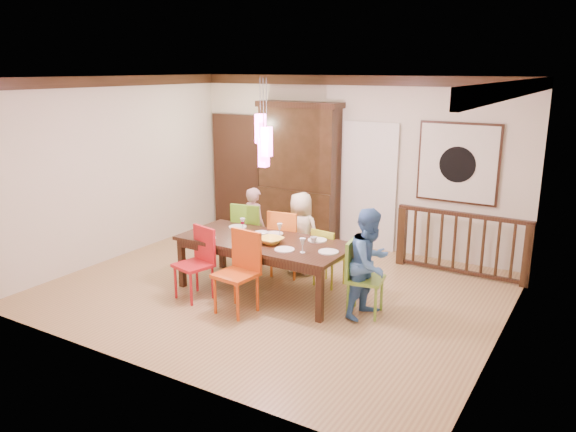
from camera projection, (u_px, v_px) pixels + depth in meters
The scene contains 37 objects.
floor at pixel (275, 290), 7.89m from camera, with size 6.00×6.00×0.00m, color #977149.
ceiling at pixel (273, 78), 7.15m from camera, with size 6.00×6.00×0.00m, color white.
wall_back at pixel (352, 163), 9.59m from camera, with size 6.00×6.00×0.00m, color beige.
wall_left at pixel (116, 169), 9.01m from camera, with size 5.00×5.00×0.00m, color beige.
wall_right at pixel (510, 219), 6.03m from camera, with size 5.00×5.00×0.00m, color beige.
crown_molding at pixel (273, 84), 7.17m from camera, with size 6.00×5.00×0.16m, color black, non-canonical shape.
panel_door at pixel (237, 173), 10.84m from camera, with size 1.04×0.07×2.24m, color black.
white_doorway at pixel (369, 188), 9.49m from camera, with size 0.97×0.05×2.22m, color silver.
painting at pixel (458, 163), 8.63m from camera, with size 1.25×0.06×1.25m.
pendant_cluster at pixel (264, 140), 7.29m from camera, with size 0.27×0.21×1.14m.
dining_table at pixel (265, 245), 7.66m from camera, with size 2.39×1.11×0.75m.
chair_far_left at pixel (251, 230), 8.69m from camera, with size 0.54×0.54×1.03m.
chair_far_mid at pixel (288, 238), 8.33m from camera, with size 0.51×0.51×1.01m.
chair_far_right at pixel (329, 253), 7.95m from camera, with size 0.43×0.43×0.84m.
chair_near_left at pixel (193, 259), 7.46m from camera, with size 0.53×0.53×0.97m.
chair_near_mid at pixel (236, 268), 7.02m from camera, with size 0.51×0.51×1.04m.
chair_end_right at pixel (366, 273), 6.98m from camera, with size 0.50×0.50×0.95m.
china_hutch at pixel (299, 172), 9.94m from camera, with size 1.56×0.46×2.46m.
balustrade at pixel (461, 243), 8.35m from camera, with size 1.98×0.12×0.96m.
person_far_left at pixel (255, 226), 8.80m from camera, with size 0.45×0.29×1.23m, color #D3A0A6.
person_far_mid at pixel (301, 233), 8.38m from camera, with size 0.61×0.40×1.25m, color beige.
person_end_right at pixel (370, 263), 6.90m from camera, with size 0.67×0.52×1.39m, color #4172B8.
serving_bowl at pixel (271, 240), 7.48m from camera, with size 0.32×0.32×0.08m, color yellow.
small_bowl at pixel (261, 234), 7.79m from camera, with size 0.20×0.20×0.06m, color white.
cup_left at pixel (237, 233), 7.76m from camera, with size 0.14×0.14×0.11m, color silver.
cup_right at pixel (314, 240), 7.50m from camera, with size 0.09×0.09×0.08m, color silver.
plate_far_left at pixel (238, 227), 8.24m from camera, with size 0.26×0.26×0.01m, color white.
plate_far_mid at pixel (274, 234), 7.90m from camera, with size 0.26×0.26×0.01m, color white.
plate_far_right at pixel (317, 240), 7.61m from camera, with size 0.26×0.26×0.01m, color white.
plate_near_left at pixel (207, 238), 7.70m from camera, with size 0.26×0.26×0.01m, color white.
plate_near_mid at pixel (284, 250), 7.21m from camera, with size 0.26×0.26×0.01m, color white.
plate_end_right at pixel (328, 252), 7.12m from camera, with size 0.26×0.26×0.01m, color white.
wine_glass_a at pixel (243, 225), 8.04m from camera, with size 0.08×0.08×0.19m, color #590C19, non-canonical shape.
wine_glass_b at pixel (280, 230), 7.76m from camera, with size 0.08×0.08×0.19m, color silver, non-canonical shape.
wine_glass_c at pixel (243, 237), 7.47m from camera, with size 0.08×0.08×0.19m, color #590C19, non-canonical shape.
wine_glass_d at pixel (303, 245), 7.09m from camera, with size 0.08×0.08×0.19m, color silver, non-canonical shape.
napkin at pixel (250, 245), 7.38m from camera, with size 0.18×0.14×0.01m, color #D83359.
Camera 1 is at (3.94, -6.22, 3.02)m, focal length 35.00 mm.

